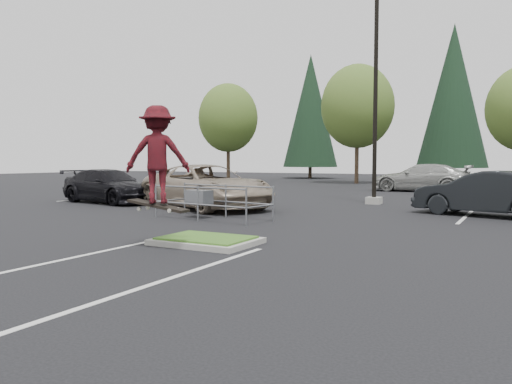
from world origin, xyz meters
The scene contains 14 objects.
ground centered at (0.00, 0.00, 0.00)m, with size 120.00×120.00×0.00m, color black.
grass_median centered at (0.00, 0.00, 0.08)m, with size 2.20×1.60×0.16m.
stall_lines centered at (-1.35, 6.02, 0.00)m, with size 22.62×17.60×0.01m.
light_pole centered at (0.50, 12.00, 4.56)m, with size 0.70×0.60×10.12m.
decid_a centered at (-18.01, 30.03, 5.58)m, with size 5.44×5.44×8.91m.
decid_b centered at (-6.01, 30.53, 6.04)m, with size 5.89×5.89×9.64m.
conif_a centered at (-14.00, 40.00, 7.10)m, with size 5.72×5.72×13.00m.
conif_b centered at (0.00, 40.50, 7.85)m, with size 6.38×6.38×14.50m.
cart_corral centered at (-2.93, 4.06, 0.68)m, with size 4.00×1.93×1.09m.
skateboarder centered at (-0.53, -1.00, 1.97)m, with size 1.51×1.34×2.21m.
car_l_tan centered at (-4.80, 7.00, 0.86)m, with size 2.84×6.17×1.71m, color gray.
car_l_black centered at (-10.00, 7.00, 0.74)m, with size 2.08×5.11×1.48m, color black.
car_r_charc centered at (5.07, 9.16, 0.76)m, with size 1.61×4.62×1.52m, color black.
car_far_silver centered at (0.62, 22.00, 0.83)m, with size 2.33×5.74×1.67m, color #ABABA6.
Camera 1 is at (6.26, -9.17, 1.86)m, focal length 35.00 mm.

